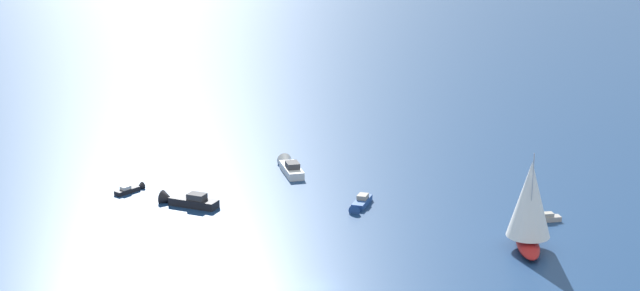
{
  "coord_description": "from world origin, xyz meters",
  "views": [
    {
      "loc": [
        61.67,
        -91.78,
        50.28
      ],
      "look_at": [
        0.22,
        0.17,
        18.02
      ],
      "focal_mm": 54.87,
      "sensor_mm": 36.0,
      "label": 1
    }
  ],
  "objects_px": {
    "motorboat_trailing": "(131,189)",
    "motorboat_ahead": "(360,204)",
    "sailboat_outer_ring_d": "(530,204)",
    "motorboat_mid_cluster": "(540,219)",
    "motorboat_inshore": "(290,167)",
    "motorboat_outer_ring_c": "(186,201)"
  },
  "relations": [
    {
      "from": "motorboat_outer_ring_c",
      "to": "motorboat_mid_cluster",
      "type": "bearing_deg",
      "value": 26.15
    },
    {
      "from": "motorboat_ahead",
      "to": "sailboat_outer_ring_d",
      "type": "xyz_separation_m",
      "value": [
        27.33,
        -1.45,
        5.75
      ]
    },
    {
      "from": "motorboat_mid_cluster",
      "to": "motorboat_outer_ring_c",
      "type": "height_order",
      "value": "motorboat_outer_ring_c"
    },
    {
      "from": "motorboat_trailing",
      "to": "motorboat_ahead",
      "type": "bearing_deg",
      "value": 22.51
    },
    {
      "from": "motorboat_outer_ring_c",
      "to": "motorboat_ahead",
      "type": "bearing_deg",
      "value": 31.96
    },
    {
      "from": "sailboat_outer_ring_d",
      "to": "motorboat_mid_cluster",
      "type": "bearing_deg",
      "value": 102.56
    },
    {
      "from": "motorboat_inshore",
      "to": "motorboat_ahead",
      "type": "distance_m",
      "value": 20.84
    },
    {
      "from": "sailboat_outer_ring_d",
      "to": "motorboat_inshore",
      "type": "bearing_deg",
      "value": 167.96
    },
    {
      "from": "motorboat_trailing",
      "to": "motorboat_mid_cluster",
      "type": "xyz_separation_m",
      "value": [
        58.86,
        23.32,
        0.03
      ]
    },
    {
      "from": "motorboat_trailing",
      "to": "motorboat_mid_cluster",
      "type": "distance_m",
      "value": 63.32
    },
    {
      "from": "motorboat_mid_cluster",
      "to": "sailboat_outer_ring_d",
      "type": "distance_m",
      "value": 12.44
    },
    {
      "from": "motorboat_ahead",
      "to": "sailboat_outer_ring_d",
      "type": "height_order",
      "value": "sailboat_outer_ring_d"
    },
    {
      "from": "motorboat_inshore",
      "to": "motorboat_outer_ring_c",
      "type": "height_order",
      "value": "motorboat_inshore"
    },
    {
      "from": "motorboat_mid_cluster",
      "to": "motorboat_outer_ring_c",
      "type": "bearing_deg",
      "value": -153.85
    },
    {
      "from": "motorboat_inshore",
      "to": "motorboat_outer_ring_c",
      "type": "xyz_separation_m",
      "value": [
        -3.35,
        -22.42,
        -0.04
      ]
    },
    {
      "from": "motorboat_inshore",
      "to": "motorboat_trailing",
      "type": "relative_size",
      "value": 1.69
    },
    {
      "from": "motorboat_trailing",
      "to": "motorboat_ahead",
      "type": "xyz_separation_m",
      "value": [
        33.92,
        14.06,
        0.13
      ]
    },
    {
      "from": "motorboat_trailing",
      "to": "motorboat_mid_cluster",
      "type": "bearing_deg",
      "value": 21.62
    },
    {
      "from": "motorboat_inshore",
      "to": "sailboat_outer_ring_d",
      "type": "xyz_separation_m",
      "value": [
        46.38,
        -9.89,
        5.52
      ]
    },
    {
      "from": "motorboat_trailing",
      "to": "motorboat_mid_cluster",
      "type": "height_order",
      "value": "motorboat_mid_cluster"
    },
    {
      "from": "motorboat_mid_cluster",
      "to": "motorboat_inshore",
      "type": "bearing_deg",
      "value": -178.94
    },
    {
      "from": "motorboat_ahead",
      "to": "motorboat_outer_ring_c",
      "type": "xyz_separation_m",
      "value": [
        -22.4,
        -13.98,
        0.19
      ]
    }
  ]
}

